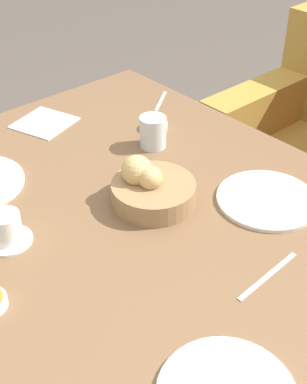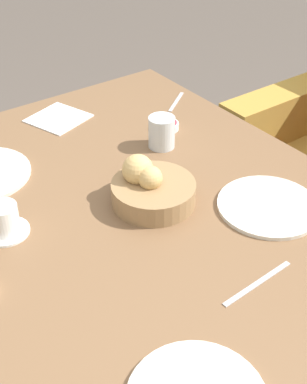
{
  "view_description": "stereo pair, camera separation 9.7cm",
  "coord_description": "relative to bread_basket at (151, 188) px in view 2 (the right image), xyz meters",
  "views": [
    {
      "loc": [
        0.7,
        -0.64,
        1.5
      ],
      "look_at": [
        -0.08,
        0.05,
        0.75
      ],
      "focal_mm": 50.0,
      "sensor_mm": 36.0,
      "label": 1
    },
    {
      "loc": [
        0.76,
        -0.56,
        1.5
      ],
      "look_at": [
        -0.08,
        0.05,
        0.75
      ],
      "focal_mm": 50.0,
      "sensor_mm": 36.0,
      "label": 2
    }
  ],
  "objects": [
    {
      "name": "spoon_coffee",
      "position": [
        -0.39,
        0.38,
        -0.04
      ],
      "size": [
        0.09,
        0.12,
        0.0
      ],
      "color": "#B7B7BC",
      "rests_on": "dining_table"
    },
    {
      "name": "plate_far_center",
      "position": [
        0.19,
        0.21,
        -0.03
      ],
      "size": [
        0.25,
        0.25,
        0.01
      ],
      "color": "silver",
      "rests_on": "dining_table"
    },
    {
      "name": "jam_bowl_berry",
      "position": [
        -0.27,
        0.25,
        -0.03
      ],
      "size": [
        0.07,
        0.07,
        0.03
      ],
      "color": "white",
      "rests_on": "dining_table"
    },
    {
      "name": "bread_basket",
      "position": [
        0.0,
        0.0,
        0.0
      ],
      "size": [
        0.2,
        0.2,
        0.12
      ],
      "color": "#99754C",
      "rests_on": "dining_table"
    },
    {
      "name": "knife_silver",
      "position": [
        0.35,
        0.01,
        -0.04
      ],
      "size": [
        0.02,
        0.19,
        0.0
      ],
      "color": "#B7B7BC",
      "rests_on": "dining_table"
    },
    {
      "name": "dining_table",
      "position": [
        0.09,
        -0.05,
        -0.12
      ],
      "size": [
        1.51,
        1.05,
        0.72
      ],
      "color": "brown",
      "rests_on": "ground_plane"
    },
    {
      "name": "water_tumbler",
      "position": [
        -0.19,
        0.18,
        0.01
      ],
      "size": [
        0.08,
        0.08,
        0.09
      ],
      "color": "silver",
      "rests_on": "dining_table"
    },
    {
      "name": "coffee_cup",
      "position": [
        -0.1,
        -0.34,
        -0.0
      ],
      "size": [
        0.11,
        0.11,
        0.07
      ],
      "color": "white",
      "rests_on": "dining_table"
    },
    {
      "name": "napkin",
      "position": [
        -0.51,
        0.02,
        -0.04
      ],
      "size": [
        0.2,
        0.2,
        0.0
      ],
      "color": "white",
      "rests_on": "dining_table"
    }
  ]
}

